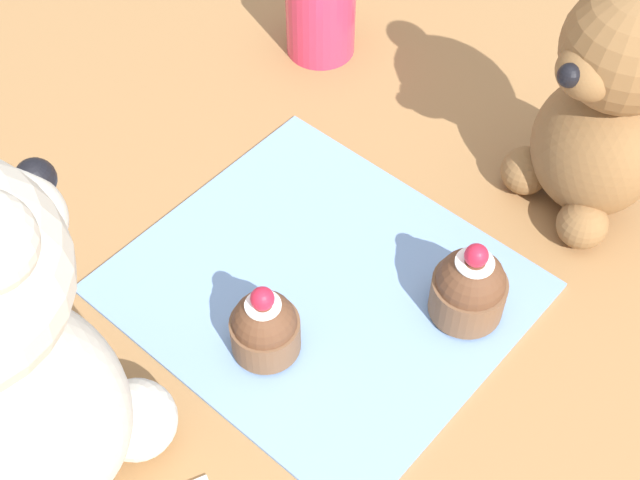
% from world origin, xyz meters
% --- Properties ---
extents(ground_plane, '(4.00, 4.00, 0.00)m').
position_xyz_m(ground_plane, '(0.00, 0.00, 0.00)').
color(ground_plane, '#9E7042').
extents(knitted_placemat, '(0.27, 0.24, 0.01)m').
position_xyz_m(knitted_placemat, '(0.00, 0.00, 0.00)').
color(knitted_placemat, '#7A9ED1').
rests_on(knitted_placemat, ground_plane).
extents(teddy_bear_tan, '(0.12, 0.11, 0.20)m').
position_xyz_m(teddy_bear_tan, '(-0.09, -0.20, 0.10)').
color(teddy_bear_tan, olive).
rests_on(teddy_bear_tan, ground_plane).
extents(cupcake_near_cream_bear, '(0.05, 0.05, 0.06)m').
position_xyz_m(cupcake_near_cream_bear, '(-0.01, 0.06, 0.03)').
color(cupcake_near_cream_bear, brown).
rests_on(cupcake_near_cream_bear, knitted_placemat).
extents(cupcake_near_tan_bear, '(0.05, 0.05, 0.07)m').
position_xyz_m(cupcake_near_tan_bear, '(-0.09, -0.05, 0.03)').
color(cupcake_near_tan_bear, brown).
rests_on(cupcake_near_tan_bear, knitted_placemat).
extents(juice_glass, '(0.06, 0.06, 0.08)m').
position_xyz_m(juice_glass, '(0.18, -0.20, 0.04)').
color(juice_glass, '#DB3356').
rests_on(juice_glass, ground_plane).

